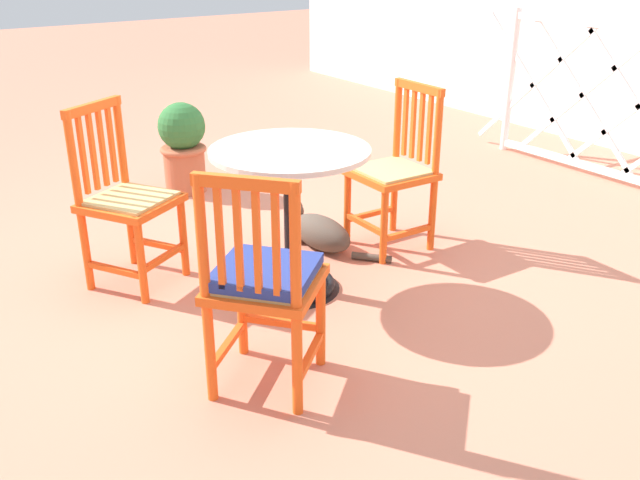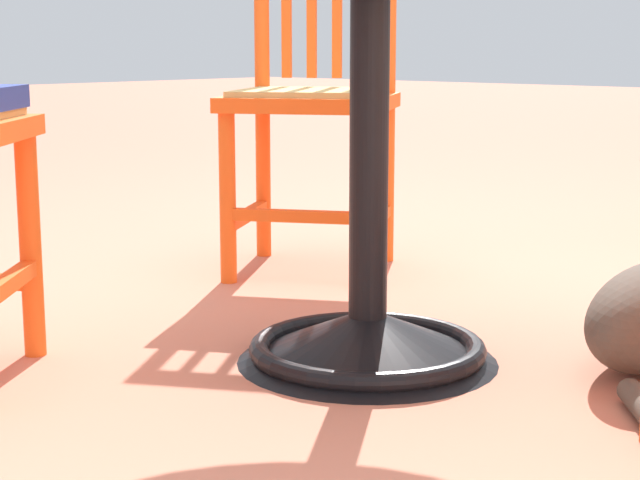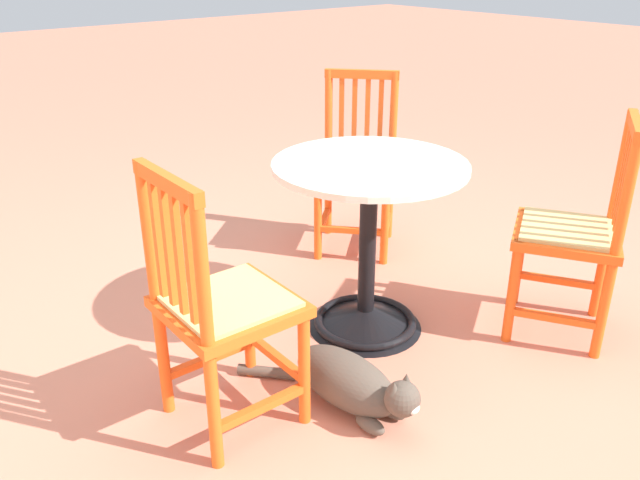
% 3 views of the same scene
% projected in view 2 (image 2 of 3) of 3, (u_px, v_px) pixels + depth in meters
% --- Properties ---
extents(ground_plane, '(24.00, 24.00, 0.00)m').
position_uv_depth(ground_plane, '(355.00, 336.00, 2.10)').
color(ground_plane, '#C6755B').
extents(cafe_table, '(0.76, 0.76, 0.73)m').
position_uv_depth(cafe_table, '(368.00, 209.00, 1.88)').
color(cafe_table, black).
rests_on(cafe_table, ground_plane).
extents(orange_chair_by_planter, '(0.55, 0.55, 0.91)m').
position_uv_depth(orange_chair_by_planter, '(313.00, 101.00, 2.65)').
color(orange_chair_by_planter, '#EA5619').
rests_on(orange_chair_by_planter, ground_plane).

